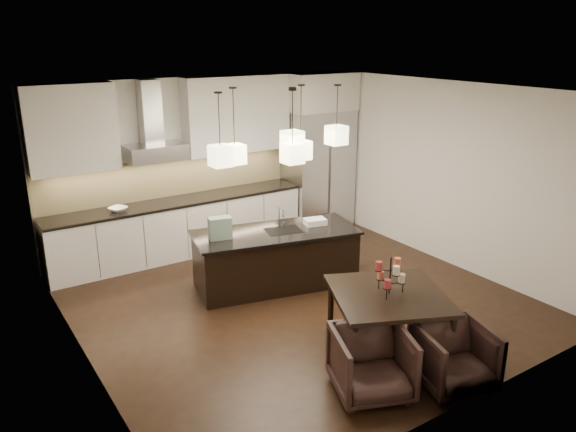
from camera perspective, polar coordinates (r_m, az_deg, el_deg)
floor at (r=7.72m, az=0.83°, el=-8.60°), size 5.50×5.50×0.02m
ceiling at (r=6.92m, az=0.94°, el=12.73°), size 5.50×5.50×0.02m
wall_back at (r=9.53m, az=-8.56°, el=5.43°), size 5.50×0.02×2.80m
wall_front at (r=5.29m, az=18.07°, el=-5.76°), size 5.50×0.02×2.80m
wall_left at (r=6.16m, az=-20.88°, el=-2.68°), size 0.02×5.50×2.80m
wall_right at (r=8.99m, az=15.61°, el=4.20°), size 0.02×5.50×2.80m
refrigerator at (r=10.33m, az=3.06°, el=4.75°), size 1.20×0.72×2.15m
fridge_panel at (r=10.10m, az=3.20°, el=12.50°), size 1.26×0.72×0.65m
lower_cabinets at (r=9.26m, az=-10.90°, el=-1.26°), size 4.21×0.62×0.88m
countertop at (r=9.12m, az=-11.07°, el=1.47°), size 4.21×0.66×0.04m
backsplash at (r=9.30m, az=-11.92°, el=3.89°), size 4.21×0.02×0.63m
upper_cab_left at (r=8.55m, az=-21.21°, el=8.26°), size 1.25×0.35×1.25m
upper_cab_right at (r=9.47m, az=-5.21°, el=10.25°), size 1.85×0.35×1.25m
hood_canopy at (r=8.86m, az=-13.31°, el=6.31°), size 0.90×0.52×0.24m
hood_chimney at (r=8.87m, az=-13.85°, el=10.22°), size 0.30×0.28×0.96m
fruit_bowl at (r=8.75m, az=-16.89°, el=0.67°), size 0.34×0.34×0.06m
island_body at (r=8.01m, az=-1.28°, el=-4.41°), size 2.36×1.37×0.78m
island_top at (r=7.86m, az=-1.30°, el=-1.66°), size 2.45×1.45×0.04m
faucet at (r=7.91m, az=-0.91°, el=-0.11°), size 0.13×0.23×0.34m
tote_bag at (r=7.57m, az=-6.92°, el=-1.23°), size 0.33×0.22×0.30m
food_container at (r=8.12m, az=2.77°, el=-0.57°), size 0.34×0.28×0.09m
dining_table at (r=6.51m, az=10.05°, el=-10.61°), size 1.61×1.61×0.73m
candelabra at (r=6.25m, az=10.34°, el=-5.96°), size 0.46×0.46×0.43m
candle_a at (r=6.31m, az=11.49°, el=-6.20°), size 0.10×0.10×0.10m
candle_b at (r=6.35m, az=9.39°, el=-5.93°), size 0.10×0.10×0.10m
candle_c at (r=6.15m, az=10.06°, el=-6.79°), size 0.10×0.10×0.10m
candle_d at (r=6.32m, az=11.05°, el=-4.62°), size 0.10×0.10×0.10m
candle_e at (r=6.18m, az=9.23°, el=-5.02°), size 0.10×0.10×0.10m
candle_f at (r=6.10m, az=10.95°, el=-5.44°), size 0.10×0.10×0.10m
armchair_left at (r=5.81m, az=8.48°, el=-14.57°), size 0.96×0.97×0.69m
armchair_right at (r=6.11m, az=16.53°, el=-13.54°), size 0.88×0.90×0.66m
pendant_a at (r=6.93m, az=-6.88°, el=6.08°), size 0.24×0.24×0.26m
pendant_b at (r=7.53m, az=-5.43°, el=6.27°), size 0.24×0.24×0.26m
pendant_c at (r=7.44m, az=0.44°, el=7.67°), size 0.24×0.24×0.26m
pendant_d at (r=7.87m, az=1.30°, el=6.71°), size 0.24×0.24×0.26m
pendant_e at (r=7.86m, az=4.94°, el=8.19°), size 0.24×0.24×0.26m
pendant_f at (r=7.22m, az=0.45°, el=6.39°), size 0.24×0.24×0.26m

